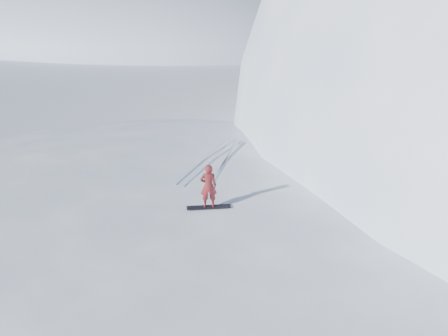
% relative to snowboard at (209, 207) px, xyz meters
% --- Properties ---
extents(ground, '(400.00, 400.00, 0.00)m').
position_rel_snowboard_xyz_m(ground, '(-1.63, -1.00, -2.41)').
color(ground, white).
rests_on(ground, ground).
extents(near_ridge, '(36.00, 28.00, 4.80)m').
position_rel_snowboard_xyz_m(near_ridge, '(-0.63, 2.00, -2.41)').
color(near_ridge, white).
rests_on(near_ridge, ground).
extents(far_ridge_a, '(120.00, 70.00, 28.00)m').
position_rel_snowboard_xyz_m(far_ridge_a, '(-71.63, 59.00, -2.41)').
color(far_ridge_a, white).
rests_on(far_ridge_a, ground).
extents(far_ridge_c, '(140.00, 90.00, 36.00)m').
position_rel_snowboard_xyz_m(far_ridge_c, '(-41.63, 109.00, -2.41)').
color(far_ridge_c, white).
rests_on(far_ridge_c, ground).
extents(wind_bumps, '(16.00, 14.40, 1.00)m').
position_rel_snowboard_xyz_m(wind_bumps, '(-2.19, 1.12, -2.41)').
color(wind_bumps, white).
rests_on(wind_bumps, ground).
extents(snowboard, '(1.36, 1.14, 0.03)m').
position_rel_snowboard_xyz_m(snowboard, '(0.00, 0.00, 0.00)').
color(snowboard, black).
rests_on(snowboard, near_ridge).
extents(snowboarder, '(0.67, 0.64, 1.55)m').
position_rel_snowboard_xyz_m(snowboarder, '(0.00, 0.00, 0.79)').
color(snowboarder, maroon).
rests_on(snowboarder, snowboard).
extents(board_tracks, '(2.64, 5.90, 0.04)m').
position_rel_snowboard_xyz_m(board_tracks, '(-2.12, 3.83, 0.01)').
color(board_tracks, silver).
rests_on(board_tracks, ground).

